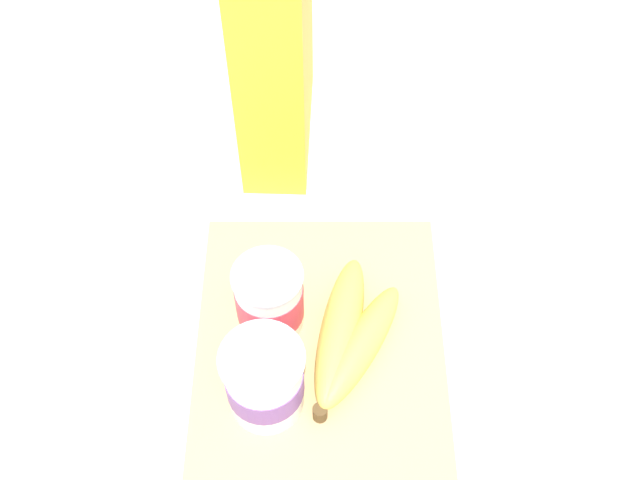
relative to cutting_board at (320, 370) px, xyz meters
name	(u,v)px	position (x,y,z in m)	size (l,w,h in m)	color
ground_plane	(320,373)	(0.00, 0.00, -0.01)	(2.40, 2.40, 0.00)	silver
cutting_board	(320,370)	(0.00, 0.00, 0.00)	(0.35, 0.25, 0.02)	tan
cereal_box	(275,38)	(0.33, 0.05, 0.14)	(0.20, 0.07, 0.29)	yellow
yogurt_cup_front	(264,380)	(-0.04, 0.05, 0.05)	(0.08, 0.08, 0.09)	white
yogurt_cup_back	(269,299)	(0.05, 0.05, 0.05)	(0.07, 0.07, 0.09)	white
banana_bunch	(349,337)	(0.02, -0.03, 0.03)	(0.18, 0.11, 0.04)	#E7C850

